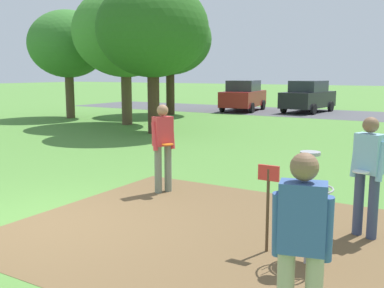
% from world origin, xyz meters
% --- Properties ---
extents(ground_plane, '(160.00, 160.00, 0.00)m').
position_xyz_m(ground_plane, '(0.00, 0.00, 0.00)').
color(ground_plane, '#518438').
extents(dirt_tee_pad, '(5.63, 4.93, 0.01)m').
position_xyz_m(dirt_tee_pad, '(2.40, 1.03, 0.00)').
color(dirt_tee_pad, brown).
rests_on(dirt_tee_pad, ground).
extents(disc_golf_basket, '(0.98, 0.58, 1.39)m').
position_xyz_m(disc_golf_basket, '(3.89, 0.68, 0.75)').
color(disc_golf_basket, '#9E9EA3').
rests_on(disc_golf_basket, ground).
extents(player_throwing, '(0.45, 0.49, 1.71)m').
position_xyz_m(player_throwing, '(0.57, 2.50, 0.97)').
color(player_throwing, slate).
rests_on(player_throwing, ground).
extents(player_waiting_left, '(0.50, 0.44, 1.71)m').
position_xyz_m(player_waiting_left, '(4.39, 2.00, 0.97)').
color(player_waiting_left, '#384260').
rests_on(player_waiting_left, ground).
extents(player_waiting_right, '(0.49, 0.44, 1.71)m').
position_xyz_m(player_waiting_right, '(4.45, -1.19, 0.97)').
color(player_waiting_right, tan).
rests_on(player_waiting_right, ground).
extents(tree_near_left, '(4.19, 4.19, 5.68)m').
position_xyz_m(tree_near_left, '(-4.64, 9.38, 3.88)').
color(tree_near_left, '#422D1E').
rests_on(tree_near_left, ground).
extents(tree_mid_left, '(4.51, 4.51, 6.02)m').
position_xyz_m(tree_mid_left, '(-8.40, 16.13, 4.08)').
color(tree_mid_left, '#422D1E').
rests_on(tree_mid_left, ground).
extents(tree_mid_center, '(3.93, 3.93, 5.40)m').
position_xyz_m(tree_mid_center, '(-11.79, 11.98, 3.70)').
color(tree_mid_center, brown).
rests_on(tree_mid_center, ground).
extents(tree_mid_right, '(4.57, 4.57, 5.99)m').
position_xyz_m(tree_mid_right, '(-7.41, 11.17, 4.03)').
color(tree_mid_right, brown).
rests_on(tree_mid_right, ground).
extents(parking_lot_strip, '(36.00, 6.00, 0.01)m').
position_xyz_m(parking_lot_strip, '(0.00, 21.09, 0.00)').
color(parking_lot_strip, '#4C4C51').
rests_on(parking_lot_strip, ground).
extents(parked_car_leftmost, '(2.41, 4.41, 1.84)m').
position_xyz_m(parked_car_leftmost, '(-6.01, 20.54, 0.92)').
color(parked_car_leftmost, maroon).
rests_on(parked_car_leftmost, ground).
extents(parked_car_center_left, '(2.33, 4.38, 1.84)m').
position_xyz_m(parked_car_center_left, '(-2.35, 21.59, 0.92)').
color(parked_car_center_left, black).
rests_on(parked_car_center_left, ground).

